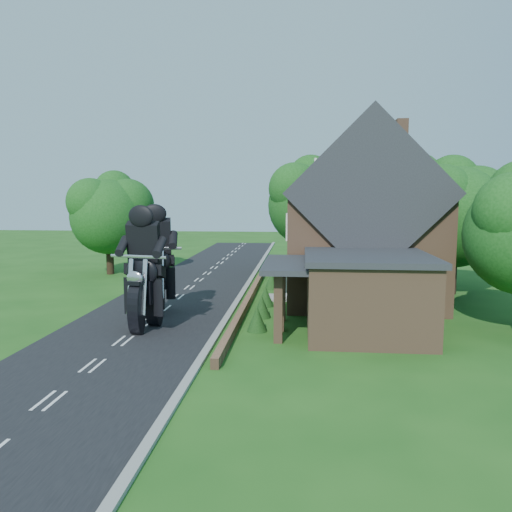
# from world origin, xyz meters

# --- Properties ---
(ground) EXTENTS (120.00, 120.00, 0.00)m
(ground) POSITION_xyz_m (0.00, 0.00, 0.00)
(ground) COLOR #1D4D15
(ground) RESTS_ON ground
(road) EXTENTS (7.00, 80.00, 0.02)m
(road) POSITION_xyz_m (0.00, 0.00, 0.01)
(road) COLOR black
(road) RESTS_ON ground
(kerb) EXTENTS (0.30, 80.00, 0.12)m
(kerb) POSITION_xyz_m (3.65, 0.00, 0.06)
(kerb) COLOR gray
(kerb) RESTS_ON ground
(garden_wall) EXTENTS (0.30, 22.00, 0.40)m
(garden_wall) POSITION_xyz_m (4.30, 5.00, 0.20)
(garden_wall) COLOR #875F45
(garden_wall) RESTS_ON ground
(house) EXTENTS (9.54, 8.64, 10.24)m
(house) POSITION_xyz_m (10.49, 6.00, 4.34)
(house) COLOR #875F45
(house) RESTS_ON ground
(annex) EXTENTS (7.05, 5.94, 3.44)m
(annex) POSITION_xyz_m (9.87, -0.80, 1.77)
(annex) COLOR #875F45
(annex) RESTS_ON ground
(tree_house_right) EXTENTS (6.51, 6.00, 8.40)m
(tree_house_right) POSITION_xyz_m (16.65, 8.62, 5.19)
(tree_house_right) COLOR black
(tree_house_right) RESTS_ON ground
(tree_behind_house) EXTENTS (7.81, 7.20, 10.08)m
(tree_behind_house) POSITION_xyz_m (14.18, 16.14, 6.23)
(tree_behind_house) COLOR black
(tree_behind_house) RESTS_ON ground
(tree_behind_left) EXTENTS (6.94, 6.40, 9.16)m
(tree_behind_left) POSITION_xyz_m (8.16, 17.13, 5.73)
(tree_behind_left) COLOR black
(tree_behind_left) RESTS_ON ground
(tree_far_road) EXTENTS (6.08, 5.60, 7.84)m
(tree_far_road) POSITION_xyz_m (-6.86, 14.11, 4.84)
(tree_far_road) COLOR black
(tree_far_road) RESTS_ON ground
(shrub_a) EXTENTS (0.90, 0.90, 1.10)m
(shrub_a) POSITION_xyz_m (5.30, -1.00, 0.55)
(shrub_a) COLOR #133510
(shrub_a) RESTS_ON ground
(shrub_b) EXTENTS (0.90, 0.90, 1.10)m
(shrub_b) POSITION_xyz_m (5.30, 1.50, 0.55)
(shrub_b) COLOR #133510
(shrub_b) RESTS_ON ground
(shrub_c) EXTENTS (0.90, 0.90, 1.10)m
(shrub_c) POSITION_xyz_m (5.30, 4.00, 0.55)
(shrub_c) COLOR #133510
(shrub_c) RESTS_ON ground
(shrub_d) EXTENTS (0.90, 0.90, 1.10)m
(shrub_d) POSITION_xyz_m (5.30, 9.00, 0.55)
(shrub_d) COLOR #133510
(shrub_d) RESTS_ON ground
(shrub_e) EXTENTS (0.90, 0.90, 1.10)m
(shrub_e) POSITION_xyz_m (5.30, 11.50, 0.55)
(shrub_e) COLOR #133510
(shrub_e) RESTS_ON ground
(shrub_f) EXTENTS (0.90, 0.90, 1.10)m
(shrub_f) POSITION_xyz_m (5.30, 14.00, 0.55)
(shrub_f) COLOR #133510
(shrub_f) RESTS_ON ground
(motorcycle_lead) EXTENTS (0.80, 1.82, 1.65)m
(motorcycle_lead) POSITION_xyz_m (0.42, -1.33, 0.82)
(motorcycle_lead) COLOR black
(motorcycle_lead) RESTS_ON ground
(motorcycle_follow) EXTENTS (0.75, 1.82, 1.64)m
(motorcycle_follow) POSITION_xyz_m (-0.06, 1.99, 0.82)
(motorcycle_follow) COLOR black
(motorcycle_follow) RESTS_ON ground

